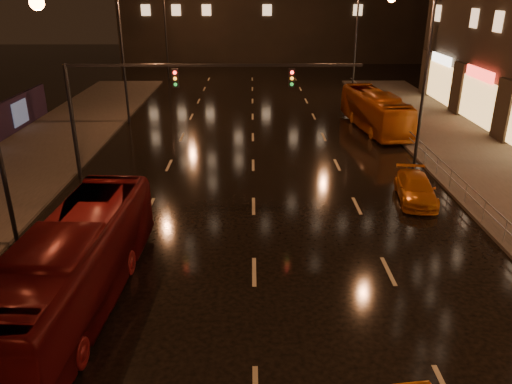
% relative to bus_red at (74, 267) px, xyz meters
% --- Properties ---
extents(ground, '(140.00, 140.00, 0.00)m').
position_rel_bus_red_xyz_m(ground, '(5.80, 12.09, -1.49)').
color(ground, black).
rests_on(ground, ground).
extents(traffic_signal, '(15.31, 0.32, 6.20)m').
position_rel_bus_red_xyz_m(traffic_signal, '(0.74, 12.09, 3.25)').
color(traffic_signal, black).
rests_on(traffic_signal, ground).
extents(railing_right, '(0.05, 56.00, 1.00)m').
position_rel_bus_red_xyz_m(railing_right, '(16.00, 10.09, -0.59)').
color(railing_right, '#99999E').
rests_on(railing_right, sidewalk_right).
extents(bus_red, '(3.05, 10.81, 2.98)m').
position_rel_bus_red_xyz_m(bus_red, '(0.00, 0.00, 0.00)').
color(bus_red, '#540C0E').
rests_on(bus_red, ground).
extents(bus_curb, '(3.38, 10.07, 2.75)m').
position_rel_bus_red_xyz_m(bus_curb, '(14.80, 22.16, -0.11)').
color(bus_curb, '#AC5011').
rests_on(bus_curb, ground).
extents(taxi_far, '(2.24, 4.37, 1.21)m').
position_rel_bus_red_xyz_m(taxi_far, '(13.80, 8.78, -0.88)').
color(taxi_far, '#C26712').
rests_on(taxi_far, ground).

